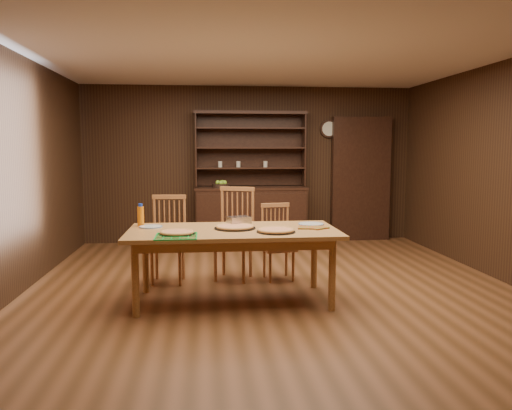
{
  "coord_description": "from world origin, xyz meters",
  "views": [
    {
      "loc": [
        -0.75,
        -5.4,
        1.57
      ],
      "look_at": [
        -0.16,
        0.4,
        0.91
      ],
      "focal_mm": 35.0,
      "sensor_mm": 36.0,
      "label": 1
    }
  ],
  "objects": [
    {
      "name": "pot_holder_b",
      "position": [
        0.3,
        -0.39,
        0.76
      ],
      "size": [
        0.22,
        0.22,
        0.01
      ],
      "primitive_type": "cube",
      "rotation": [
        0.0,
        0.0,
        -0.22
      ],
      "color": "red",
      "rests_on": "dining_table"
    },
    {
      "name": "plate_right",
      "position": [
        0.38,
        -0.17,
        0.76
      ],
      "size": [
        0.27,
        0.27,
        0.02
      ],
      "color": "beige",
      "rests_on": "dining_table"
    },
    {
      "name": "room_shell",
      "position": [
        0.0,
        0.0,
        1.58
      ],
      "size": [
        6.0,
        6.0,
        6.0
      ],
      "color": "silver",
      "rests_on": "floor"
    },
    {
      "name": "pizza_right",
      "position": [
        -0.06,
        -0.6,
        0.77
      ],
      "size": [
        0.38,
        0.38,
        0.04
      ],
      "color": "black",
      "rests_on": "dining_table"
    },
    {
      "name": "fruit_bowl",
      "position": [
        -0.49,
        2.69,
        0.98
      ],
      "size": [
        0.28,
        0.28,
        0.12
      ],
      "color": "black",
      "rests_on": "china_hutch"
    },
    {
      "name": "foil_dish",
      "position": [
        -0.39,
        -0.1,
        0.8
      ],
      "size": [
        0.28,
        0.24,
        0.09
      ],
      "primitive_type": "cube",
      "rotation": [
        0.0,
        0.0,
        0.35
      ],
      "color": "white",
      "rests_on": "dining_table"
    },
    {
      "name": "cooling_rack",
      "position": [
        -1.02,
        -0.76,
        0.76
      ],
      "size": [
        0.49,
        0.49,
        0.02
      ],
      "primitive_type": null,
      "rotation": [
        0.0,
        0.0,
        0.38
      ],
      "color": "#0B9B32",
      "rests_on": "dining_table"
    },
    {
      "name": "wall_clock",
      "position": [
        1.35,
        2.96,
        1.9
      ],
      "size": [
        0.3,
        0.05,
        0.3
      ],
      "color": "#311A10",
      "rests_on": "room_shell"
    },
    {
      "name": "china_hutch",
      "position": [
        -0.0,
        2.75,
        0.6
      ],
      "size": [
        1.84,
        0.52,
        2.17
      ],
      "color": "#311A10",
      "rests_on": "floor"
    },
    {
      "name": "plate_left",
      "position": [
        -1.32,
        -0.18,
        0.76
      ],
      "size": [
        0.24,
        0.24,
        0.02
      ],
      "color": "beige",
      "rests_on": "dining_table"
    },
    {
      "name": "floor",
      "position": [
        0.0,
        0.0,
        0.0
      ],
      "size": [
        6.0,
        6.0,
        0.0
      ],
      "primitive_type": "plane",
      "color": "brown",
      "rests_on": "ground"
    },
    {
      "name": "pizza_center",
      "position": [
        -0.45,
        -0.34,
        0.77
      ],
      "size": [
        0.43,
        0.43,
        0.04
      ],
      "color": "black",
      "rests_on": "dining_table"
    },
    {
      "name": "chair_right",
      "position": [
        0.11,
        0.48,
        0.48
      ],
      "size": [
        0.42,
        0.4,
        0.91
      ],
      "rotation": [
        0.0,
        0.0,
        0.15
      ],
      "color": "#BE7041",
      "rests_on": "floor"
    },
    {
      "name": "pizza_left",
      "position": [
        -1.02,
        -0.63,
        0.77
      ],
      "size": [
        0.34,
        0.34,
        0.04
      ],
      "color": "black",
      "rests_on": "dining_table"
    },
    {
      "name": "juice_bottle",
      "position": [
        -1.44,
        -0.06,
        0.86
      ],
      "size": [
        0.07,
        0.07,
        0.24
      ],
      "color": "orange",
      "rests_on": "dining_table"
    },
    {
      "name": "chair_left",
      "position": [
        -1.19,
        0.48,
        0.54
      ],
      "size": [
        0.45,
        0.43,
        1.02
      ],
      "rotation": [
        0.0,
        0.0,
        -0.09
      ],
      "color": "#BE7041",
      "rests_on": "floor"
    },
    {
      "name": "dining_table",
      "position": [
        -0.47,
        -0.38,
        0.68
      ],
      "size": [
        2.13,
        1.06,
        0.75
      ],
      "color": "#B5763E",
      "rests_on": "floor"
    },
    {
      "name": "pot_holder_a",
      "position": [
        0.39,
        -0.41,
        0.76
      ],
      "size": [
        0.27,
        0.27,
        0.01
      ],
      "primitive_type": "cube",
      "rotation": [
        0.0,
        0.0,
        0.6
      ],
      "color": "red",
      "rests_on": "dining_table"
    },
    {
      "name": "chair_center",
      "position": [
        -0.39,
        0.55,
        0.59
      ],
      "size": [
        0.57,
        0.56,
        1.11
      ],
      "rotation": [
        0.0,
        0.0,
        -0.35
      ],
      "color": "#BE7041",
      "rests_on": "floor"
    },
    {
      "name": "doorway",
      "position": [
        1.9,
        2.9,
        1.05
      ],
      "size": [
        1.0,
        0.18,
        2.1
      ],
      "primitive_type": "cube",
      "color": "#311A10",
      "rests_on": "floor"
    }
  ]
}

